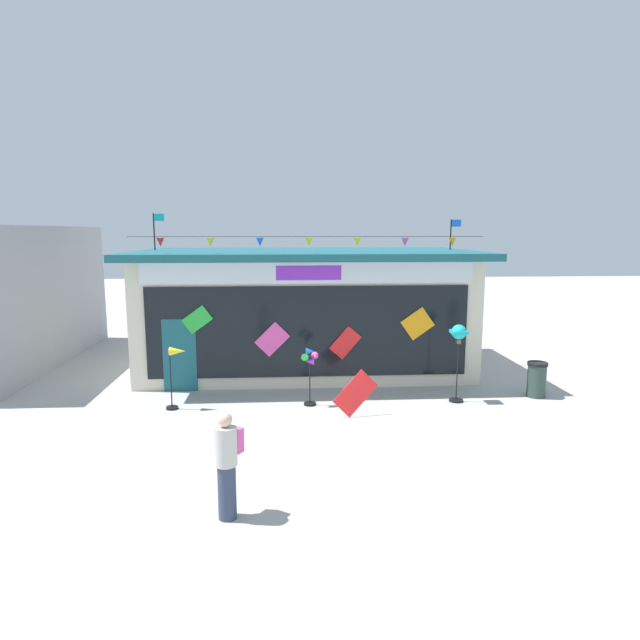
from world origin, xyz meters
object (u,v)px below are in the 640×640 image
Objects in this scene: person_mid_plaza at (227,463)px; trash_bin at (537,379)px; wind_spinner_center_left at (459,340)px; display_kite_on_ground at (355,393)px; wind_spinner_far_left at (176,365)px; wind_spinner_left at (310,365)px; kite_shop_building at (305,309)px.

person_mid_plaza reaches higher than trash_bin.
wind_spinner_center_left is 3.08m from display_kite_on_ground.
wind_spinner_far_left is 1.52× the size of display_kite_on_ground.
wind_spinner_left is 0.74× the size of wind_spinner_center_left.
wind_spinner_left is 1.45× the size of display_kite_on_ground.
kite_shop_building is 5.06× the size of wind_spinner_center_left.
wind_spinner_left is 1.59× the size of trash_bin.
display_kite_on_ground is at bearing -166.38° from trash_bin.
person_mid_plaza is 9.42m from trash_bin.
wind_spinner_center_left is 2.15× the size of trash_bin.
wind_spinner_center_left is (3.74, -3.87, -0.28)m from kite_shop_building.
wind_spinner_far_left is 4.42m from display_kite_on_ground.
person_mid_plaza reaches higher than wind_spinner_left.
kite_shop_building is 5.27m from wind_spinner_far_left.
wind_spinner_center_left is at bearing 1.15° from wind_spinner_far_left.
wind_spinner_left is 0.89× the size of person_mid_plaza.
wind_spinner_center_left reaches higher than display_kite_on_ground.
person_mid_plaza is 1.80× the size of trash_bin.
trash_bin is (6.02, 0.35, -0.57)m from wind_spinner_left.
wind_spinner_left is at bearing -90.57° from kite_shop_building.
person_mid_plaza is 1.64× the size of display_kite_on_ground.
display_kite_on_ground is (2.53, 4.46, -0.33)m from person_mid_plaza.
trash_bin is 5.12m from display_kite_on_ground.
wind_spinner_center_left is 1.96× the size of display_kite_on_ground.
wind_spinner_left is 6.05m from trash_bin.
kite_shop_building is 5.10m from display_kite_on_ground.
wind_spinner_left reaches higher than display_kite_on_ground.
wind_spinner_far_left is at bearing 142.41° from person_mid_plaza.
kite_shop_building reaches higher than display_kite_on_ground.
wind_spinner_left is at bearing 1.05° from wind_spinner_far_left.
wind_spinner_left is at bearing -178.76° from wind_spinner_center_left.
trash_bin is (7.51, 5.67, -0.41)m from person_mid_plaza.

